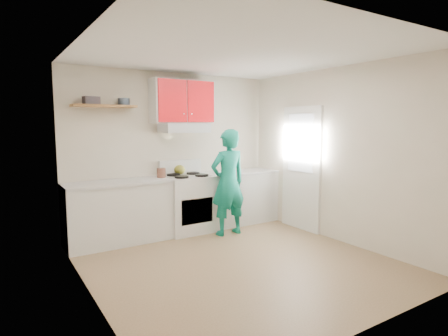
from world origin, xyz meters
TOP-DOWN VIEW (x-y plane):
  - floor at (0.00, 0.00)m, footprint 3.80×3.80m
  - ceiling at (0.00, 0.00)m, footprint 3.60×3.80m
  - back_wall at (0.00, 1.90)m, footprint 3.60×0.04m
  - front_wall at (0.00, -1.90)m, footprint 3.60×0.04m
  - left_wall at (-1.80, 0.00)m, footprint 0.04×3.80m
  - right_wall at (1.80, 0.00)m, footprint 0.04×3.80m
  - door at (1.78, 0.70)m, footprint 0.05×0.85m
  - door_glass at (1.75, 0.70)m, footprint 0.01×0.55m
  - counter_left at (-1.04, 1.60)m, footprint 1.52×0.60m
  - counter_right at (1.14, 1.60)m, footprint 1.32×0.60m
  - stove at (0.10, 1.57)m, footprint 0.76×0.65m
  - range_hood at (0.10, 1.68)m, footprint 0.76×0.44m
  - upper_cabinets at (0.10, 1.73)m, footprint 1.02×0.33m
  - shelf at (-1.15, 1.75)m, footprint 0.90×0.30m
  - books at (-1.33, 1.74)m, footprint 0.23×0.17m
  - tin at (-0.85, 1.79)m, footprint 0.22×0.22m
  - kettle at (0.07, 1.81)m, footprint 0.21×0.21m
  - crock at (-0.33, 1.63)m, footprint 0.18×0.18m
  - cutting_board at (0.74, 1.55)m, footprint 0.36×0.30m
  - silicone_mat at (1.62, 1.59)m, footprint 0.36×0.33m
  - person at (0.56, 1.08)m, footprint 0.62×0.41m

SIDE VIEW (x-z plane):
  - floor at x=0.00m, z-range 0.00..0.00m
  - counter_left at x=-1.04m, z-range 0.00..0.90m
  - counter_right at x=1.14m, z-range 0.00..0.90m
  - stove at x=0.10m, z-range 0.00..0.92m
  - person at x=0.56m, z-range 0.00..1.68m
  - silicone_mat at x=1.62m, z-range 0.90..0.91m
  - cutting_board at x=0.74m, z-range 0.90..0.92m
  - crock at x=-0.33m, z-range 0.90..1.07m
  - kettle at x=0.07m, z-range 0.92..1.08m
  - door at x=1.78m, z-range 0.00..2.05m
  - back_wall at x=0.00m, z-range 0.00..2.60m
  - front_wall at x=0.00m, z-range 0.00..2.60m
  - left_wall at x=-1.80m, z-range 0.00..2.60m
  - right_wall at x=1.80m, z-range 0.00..2.60m
  - door_glass at x=1.75m, z-range 0.98..1.92m
  - range_hood at x=0.10m, z-range 1.62..1.77m
  - shelf at x=-1.15m, z-range 2.00..2.04m
  - tin at x=-0.85m, z-range 2.04..2.14m
  - books at x=-1.33m, z-range 2.04..2.15m
  - upper_cabinets at x=0.10m, z-range 1.77..2.47m
  - ceiling at x=0.00m, z-range 2.58..2.62m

